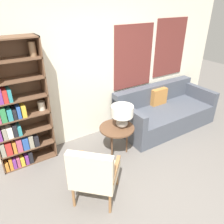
{
  "coord_description": "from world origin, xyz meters",
  "views": [
    {
      "loc": [
        -1.49,
        -1.28,
        2.39
      ],
      "look_at": [
        0.03,
        1.11,
        0.9
      ],
      "focal_mm": 35.0,
      "sensor_mm": 36.0,
      "label": 1
    }
  ],
  "objects": [
    {
      "name": "couch",
      "position": [
        1.56,
        1.54,
        0.29
      ],
      "size": [
        2.0,
        0.95,
        0.79
      ],
      "color": "#474C56",
      "rests_on": "ground_plane"
    },
    {
      "name": "wall_back",
      "position": [
        0.06,
        2.03,
        1.35
      ],
      "size": [
        6.4,
        0.08,
        2.7
      ],
      "color": "silver",
      "rests_on": "ground_plane"
    },
    {
      "name": "ground_plane",
      "position": [
        0.0,
        0.0,
        0.0
      ],
      "size": [
        14.0,
        14.0,
        0.0
      ],
      "primitive_type": "plane",
      "color": "#66605B"
    },
    {
      "name": "bookshelf",
      "position": [
        -1.2,
        1.85,
        0.89
      ],
      "size": [
        0.83,
        0.3,
        1.95
      ],
      "color": "brown",
      "rests_on": "ground_plane"
    },
    {
      "name": "side_table",
      "position": [
        0.21,
        1.24,
        0.46
      ],
      "size": [
        0.58,
        0.58,
        0.51
      ],
      "color": "brown",
      "rests_on": "ground_plane"
    },
    {
      "name": "armchair",
      "position": [
        -0.6,
        0.54,
        0.49
      ],
      "size": [
        0.78,
        0.78,
        0.86
      ],
      "color": "olive",
      "rests_on": "ground_plane"
    },
    {
      "name": "table_lamp",
      "position": [
        0.29,
        1.22,
        0.76
      ],
      "size": [
        0.36,
        0.36,
        0.38
      ],
      "color": "#A59E93",
      "rests_on": "side_table"
    }
  ]
}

